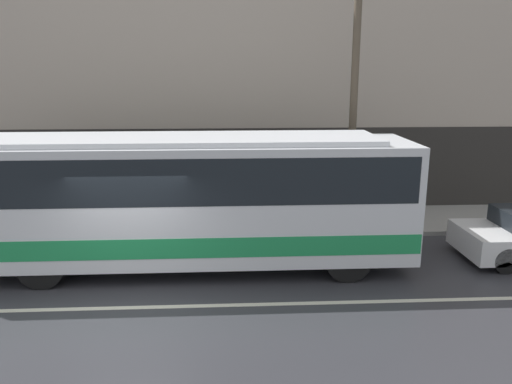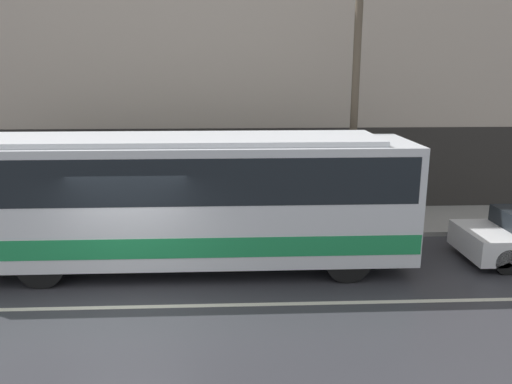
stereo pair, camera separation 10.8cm
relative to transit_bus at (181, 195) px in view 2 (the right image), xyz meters
name	(u,v)px [view 2 (the right image)]	position (x,y,z in m)	size (l,w,h in m)	color
ground_plane	(124,307)	(-0.99, -2.15, -1.77)	(60.00, 60.00, 0.00)	#333338
sidewalk	(161,223)	(-0.99, 3.25, -1.71)	(60.00, 2.81, 0.13)	gray
building_facade	(161,44)	(-0.99, 4.80, 3.61)	(60.00, 0.35, 11.17)	#B7A899
lane_stripe	(124,307)	(-0.99, -2.15, -1.77)	(54.00, 0.14, 0.01)	beige
transit_bus	(181,195)	(0.00, 0.00, 0.00)	(10.74, 2.51, 3.15)	silver
utility_pole_near	(355,89)	(4.60, 2.46, 2.33)	(0.21, 0.21, 7.96)	brown
pedestrian_waiting	(209,203)	(0.51, 2.59, -0.90)	(0.36, 0.36, 1.61)	#1E5933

